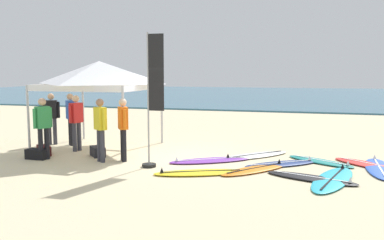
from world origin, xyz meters
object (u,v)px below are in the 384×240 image
object	(u,v)px
surfboard_red	(376,166)
gear_bag_by_pole	(37,154)
surfboard_yellow	(200,172)
surfboard_cyan	(333,179)
gear_bag_near_tent	(44,150)
surfboard_purple	(211,160)
surfboard_black	(311,178)
person_green	(43,124)
person_red	(76,119)
surfboard_blue	(379,168)
surfboard_navy	(282,164)
person_blue	(71,116)
canopy_tent	(99,73)
surfboard_orange	(255,169)
person_yellow	(100,126)
surfboard_white	(255,155)
banner_flag	(153,106)
person_black	(52,115)
gear_bag_on_sand	(98,151)
person_orange	(123,125)
surfboard_teal	(320,161)

from	to	relation	value
surfboard_red	gear_bag_by_pole	world-z (taller)	gear_bag_by_pole
surfboard_red	surfboard_yellow	distance (m)	4.54
surfboard_cyan	gear_bag_near_tent	bearing A→B (deg)	175.18
surfboard_purple	surfboard_black	world-z (taller)	same
person_green	person_red	bearing A→B (deg)	81.34
surfboard_blue	person_green	xyz separation A→B (m)	(-8.74, -1.27, 0.95)
surfboard_navy	person_blue	distance (m)	7.03
canopy_tent	surfboard_purple	xyz separation A→B (m)	(3.79, -0.90, -2.35)
surfboard_orange	person_yellow	distance (m)	4.24
surfboard_white	banner_flag	bearing A→B (deg)	-138.95
person_black	banner_flag	xyz separation A→B (m)	(4.45, -2.17, 0.59)
person_blue	gear_bag_on_sand	distance (m)	2.34
person_orange	surfboard_black	bearing A→B (deg)	-7.09
person_black	surfboard_black	bearing A→B (deg)	-15.55
surfboard_navy	person_black	xyz separation A→B (m)	(-7.59, 1.03, 0.95)
banner_flag	surfboard_blue	bearing A→B (deg)	13.21
surfboard_blue	person_blue	bearing A→B (deg)	174.49
person_green	canopy_tent	bearing A→B (deg)	69.88
surfboard_teal	person_yellow	world-z (taller)	person_yellow
surfboard_navy	gear_bag_by_pole	xyz separation A→B (m)	(-6.62, -1.10, 0.10)
canopy_tent	person_blue	size ratio (longest dim) A/B	1.83
canopy_tent	surfboard_cyan	xyz separation A→B (m)	(6.87, -2.07, -2.35)
surfboard_black	person_red	xyz separation A→B (m)	(-6.91, 1.52, 0.95)
person_green	person_red	world-z (taller)	same
surfboard_purple	person_orange	bearing A→B (deg)	-165.52
surfboard_purple	surfboard_yellow	bearing A→B (deg)	-86.91
person_green	surfboard_white	bearing A→B (deg)	19.83
surfboard_teal	person_red	bearing A→B (deg)	-177.15
person_black	person_orange	distance (m)	3.81
person_blue	surfboard_red	bearing A→B (deg)	-3.98
surfboard_teal	person_black	distance (m)	8.63
surfboard_red	person_yellow	distance (m)	7.23
person_green	surfboard_cyan	bearing A→B (deg)	-1.06
surfboard_purple	person_blue	distance (m)	5.21
surfboard_purple	canopy_tent	bearing A→B (deg)	166.66
person_yellow	gear_bag_by_pole	size ratio (longest dim) A/B	2.85
person_black	gear_bag_by_pole	distance (m)	2.49
surfboard_purple	gear_bag_by_pole	xyz separation A→B (m)	(-4.73, -1.02, 0.10)
canopy_tent	person_green	size ratio (longest dim) A/B	1.83
surfboard_red	person_red	xyz separation A→B (m)	(-8.49, -0.17, 0.95)
surfboard_orange	person_red	world-z (taller)	person_red
surfboard_yellow	gear_bag_by_pole	distance (m)	4.82
surfboard_cyan	person_green	xyz separation A→B (m)	(-7.58, 0.14, 0.95)
person_green	person_blue	distance (m)	2.22
surfboard_blue	surfboard_black	bearing A→B (deg)	-138.52
surfboard_blue	person_yellow	world-z (taller)	person_yellow
surfboard_navy	person_yellow	size ratio (longest dim) A/B	1.20
surfboard_blue	gear_bag_near_tent	size ratio (longest dim) A/B	4.03
surfboard_orange	surfboard_yellow	distance (m)	1.40
surfboard_white	gear_bag_on_sand	size ratio (longest dim) A/B	3.51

